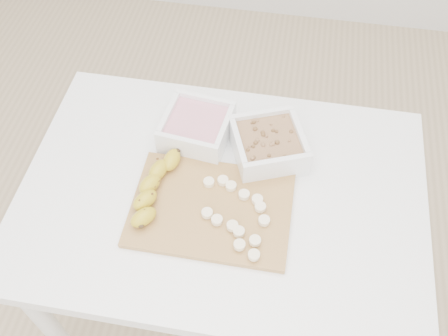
% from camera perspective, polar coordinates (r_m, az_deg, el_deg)
% --- Properties ---
extents(ground, '(3.50, 3.50, 0.00)m').
position_cam_1_polar(ground, '(1.90, -0.16, -15.34)').
color(ground, '#C6AD89').
rests_on(ground, ground).
extents(table, '(1.00, 0.70, 0.75)m').
position_cam_1_polar(table, '(1.31, -0.22, -5.08)').
color(table, white).
rests_on(table, ground).
extents(bowl_yogurt, '(0.19, 0.19, 0.08)m').
position_cam_1_polar(bowl_yogurt, '(1.31, -3.13, 4.67)').
color(bowl_yogurt, white).
rests_on(bowl_yogurt, table).
extents(bowl_granola, '(0.22, 0.22, 0.08)m').
position_cam_1_polar(bowl_granola, '(1.27, 5.08, 2.66)').
color(bowl_granola, white).
rests_on(bowl_granola, table).
extents(cutting_board, '(0.38, 0.27, 0.01)m').
position_cam_1_polar(cutting_board, '(1.20, -1.45, -4.65)').
color(cutting_board, '#A6743E').
rests_on(cutting_board, table).
extents(banana, '(0.14, 0.24, 0.04)m').
position_cam_1_polar(banana, '(1.21, -7.98, -2.31)').
color(banana, '#B59B1B').
rests_on(banana, cutting_board).
extents(banana_slices, '(0.17, 0.22, 0.02)m').
position_cam_1_polar(banana_slices, '(1.17, 1.58, -5.25)').
color(banana_slices, '#FCE8BC').
rests_on(banana_slices, cutting_board).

